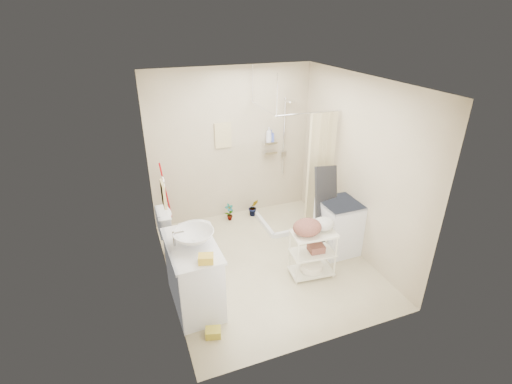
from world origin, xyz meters
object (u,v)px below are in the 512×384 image
vanity (194,275)px  washing_machine (339,227)px  toilet (186,231)px  laundry_rack (313,250)px

vanity → washing_machine: bearing=8.1°
toilet → laundry_rack: laundry_rack is taller
washing_machine → laundry_rack: washing_machine is taller
washing_machine → laundry_rack: (-0.66, -0.40, -0.00)m
vanity → toilet: vanity is taller
vanity → toilet: bearing=82.2°
toilet → washing_machine: size_ratio=0.99×
toilet → washing_machine: 2.29m
vanity → laundry_rack: vanity is taller
laundry_rack → vanity: bearing=-174.7°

